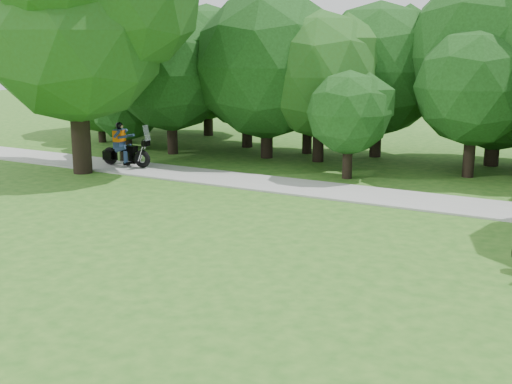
% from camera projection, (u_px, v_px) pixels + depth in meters
% --- Properties ---
extents(ground, '(100.00, 100.00, 0.00)m').
position_uv_depth(ground, '(242.00, 277.00, 12.87)').
color(ground, '#285D1A').
rests_on(ground, ground).
extents(walkway, '(60.00, 2.20, 0.06)m').
position_uv_depth(walkway, '(373.00, 196.00, 19.68)').
color(walkway, gray).
rests_on(walkway, ground).
extents(tree_line, '(40.21, 11.84, 7.92)m').
position_uv_depth(tree_line, '(425.00, 67.00, 24.72)').
color(tree_line, black).
rests_on(tree_line, ground).
extents(big_tree_west, '(8.64, 6.56, 9.96)m').
position_uv_depth(big_tree_west, '(80.00, 10.00, 22.40)').
color(big_tree_west, black).
rests_on(big_tree_west, ground).
extents(touring_motorcycle, '(2.19, 0.67, 1.67)m').
position_uv_depth(touring_motorcycle, '(123.00, 150.00, 24.26)').
color(touring_motorcycle, black).
rests_on(touring_motorcycle, walkway).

